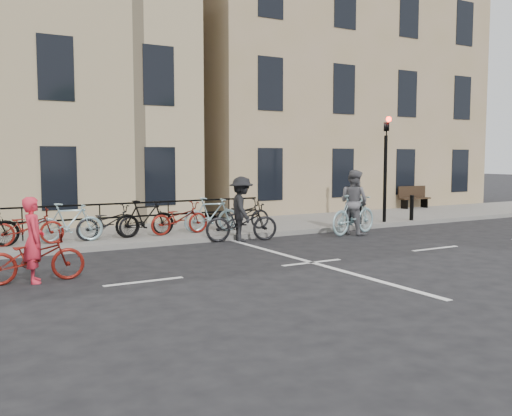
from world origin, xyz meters
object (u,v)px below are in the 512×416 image
traffic_light (386,156)px  bench (413,196)px  cyclist_dark (242,216)px  cyclist_pink (34,253)px  cyclist_grey (354,208)px

traffic_light → bench: size_ratio=2.44×
cyclist_dark → cyclist_pink: bearing=129.2°
cyclist_grey → cyclist_dark: bearing=68.5°
bench → cyclist_dark: (-10.80, -3.99, 0.06)m
cyclist_pink → cyclist_dark: 6.64m
bench → cyclist_dark: cyclist_dark is taller
cyclist_pink → cyclist_dark: size_ratio=0.87×
bench → cyclist_grey: cyclist_grey is taller
cyclist_pink → cyclist_grey: (9.75, 2.22, 0.24)m
cyclist_dark → bench: bearing=-54.9°
traffic_light → cyclist_pink: bearing=-164.6°
traffic_light → cyclist_grey: (-2.30, -1.11, -1.64)m
traffic_light → cyclist_pink: (-12.05, -3.33, -1.88)m
traffic_light → bench: traffic_light is taller
cyclist_grey → cyclist_dark: 3.74m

